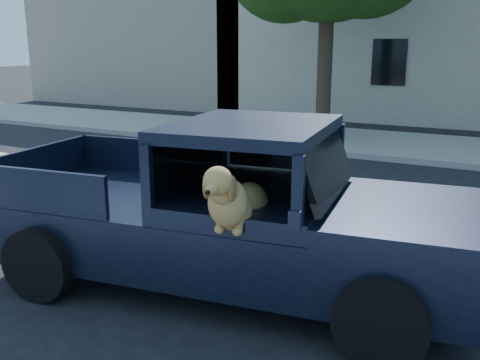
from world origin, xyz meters
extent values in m
plane|color=black|center=(0.00, 0.00, 0.00)|extent=(120.00, 120.00, 0.00)
cube|color=gray|center=(0.00, 9.20, 0.07)|extent=(60.00, 4.00, 0.15)
cylinder|color=#332619|center=(-4.00, 9.60, 2.20)|extent=(0.44, 0.44, 4.40)
cube|color=tan|center=(-15.00, 16.50, 4.00)|extent=(12.00, 6.00, 8.00)
cube|color=black|center=(-1.50, -0.67, 0.67)|extent=(5.77, 2.85, 0.70)
cube|color=black|center=(0.45, -0.41, 1.11)|extent=(1.87, 2.32, 0.17)
cube|color=black|center=(-1.24, -0.64, 1.92)|extent=(1.91, 2.25, 0.13)
cube|color=black|center=(-0.38, -0.52, 1.54)|extent=(0.51, 1.85, 0.60)
cube|color=black|center=(-0.96, -1.08, 0.87)|extent=(0.66, 0.66, 0.40)
cube|color=black|center=(-0.21, -1.84, 1.36)|extent=(0.11, 0.07, 0.17)
camera|label=1|loc=(1.40, -5.85, 2.81)|focal=40.00mm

